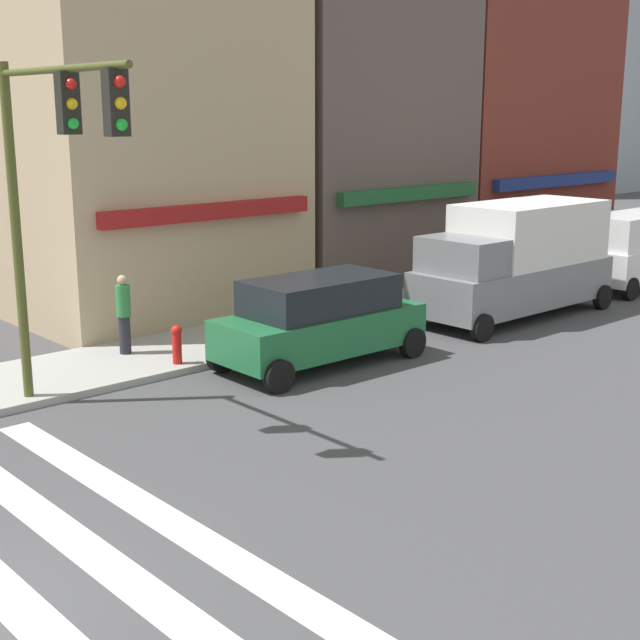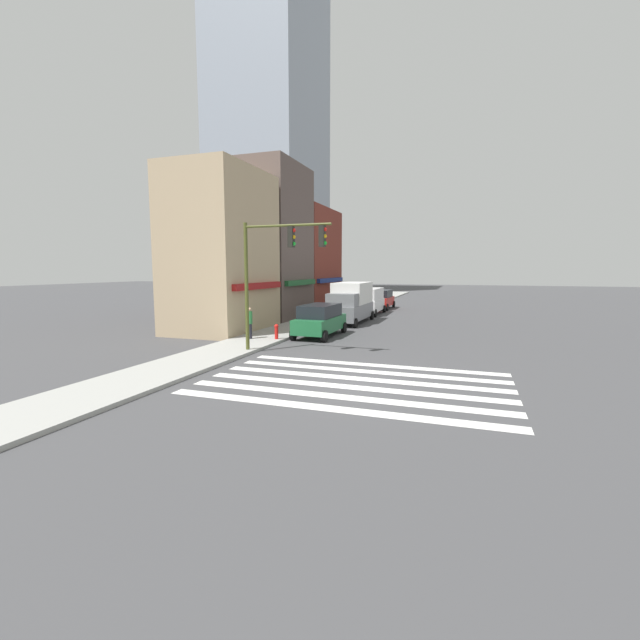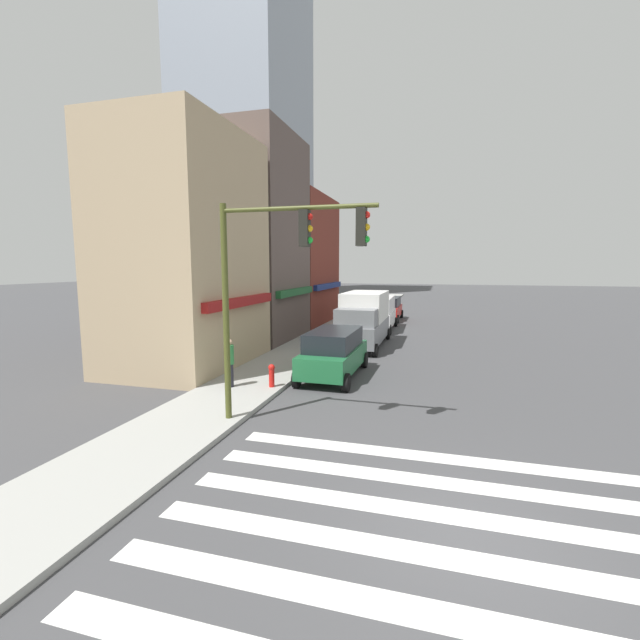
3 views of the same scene
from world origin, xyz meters
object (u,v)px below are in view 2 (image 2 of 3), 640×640
(box_truck_grey, at_px, (351,302))
(van_white, at_px, (369,300))
(fire_hydrant, at_px, (276,331))
(suv_red, at_px, (381,299))
(traffic_signal, at_px, (276,260))
(suv_green, at_px, (320,319))
(pedestrian_green_top, at_px, (250,322))
(pedestrian_red_jacket, at_px, (343,302))

(box_truck_grey, distance_m, van_white, 6.37)
(van_white, bearing_deg, fire_hydrant, 172.51)
(suv_red, bearing_deg, traffic_signal, 179.45)
(suv_green, bearing_deg, fire_hydrant, 147.38)
(fire_hydrant, bearing_deg, box_truck_grey, -10.05)
(traffic_signal, height_order, fire_hydrant, traffic_signal)
(fire_hydrant, bearing_deg, pedestrian_green_top, 105.59)
(box_truck_grey, relative_size, van_white, 1.23)
(pedestrian_red_jacket, bearing_deg, suv_red, -153.23)
(traffic_signal, height_order, box_truck_grey, traffic_signal)
(van_white, height_order, pedestrian_red_jacket, van_white)
(traffic_signal, bearing_deg, pedestrian_green_top, 46.19)
(pedestrian_red_jacket, height_order, fire_hydrant, pedestrian_red_jacket)
(traffic_signal, relative_size, pedestrian_green_top, 3.53)
(traffic_signal, xyz_separation_m, pedestrian_green_top, (2.91, 3.04, -3.43))
(box_truck_grey, xyz_separation_m, pedestrian_green_top, (-10.01, 3.17, -0.51))
(traffic_signal, relative_size, suv_green, 1.32)
(suv_green, relative_size, box_truck_grey, 0.76)
(traffic_signal, bearing_deg, suv_green, -1.27)
(pedestrian_red_jacket, xyz_separation_m, fire_hydrant, (-15.62, -0.66, -0.46))
(suv_red, bearing_deg, fire_hydrant, 175.27)
(traffic_signal, distance_m, pedestrian_green_top, 5.43)
(suv_green, relative_size, pedestrian_green_top, 2.67)
(suv_red, distance_m, pedestrian_green_top, 22.33)
(pedestrian_red_jacket, bearing_deg, box_truck_grey, 69.35)
(box_truck_grey, xyz_separation_m, fire_hydrant, (-9.60, 1.70, -0.97))
(traffic_signal, bearing_deg, suv_red, -0.30)
(traffic_signal, distance_m, box_truck_grey, 13.24)
(suv_red, xyz_separation_m, pedestrian_green_top, (-22.11, 3.17, 0.04))
(pedestrian_green_top, relative_size, fire_hydrant, 2.10)
(traffic_signal, bearing_deg, fire_hydrant, 25.29)
(fire_hydrant, bearing_deg, suv_red, -4.48)
(pedestrian_red_jacket, relative_size, fire_hydrant, 2.10)
(traffic_signal, bearing_deg, pedestrian_red_jacket, 6.71)
(van_white, bearing_deg, pedestrian_green_top, 167.65)
(traffic_signal, height_order, suv_green, traffic_signal)
(suv_red, distance_m, pedestrian_red_jacket, 6.52)
(pedestrian_green_top, height_order, fire_hydrant, pedestrian_green_top)
(traffic_signal, distance_m, fire_hydrant, 5.35)
(box_truck_grey, xyz_separation_m, suv_red, (12.10, 0.00, -0.56))
(van_white, bearing_deg, traffic_signal, 178.20)
(suv_green, xyz_separation_m, pedestrian_red_jacket, (13.06, 2.36, 0.04))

